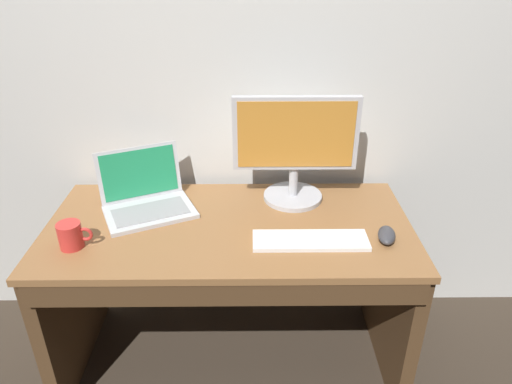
{
  "coord_description": "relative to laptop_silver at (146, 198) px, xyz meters",
  "views": [
    {
      "loc": [
        0.09,
        -1.57,
        1.68
      ],
      "look_at": [
        0.11,
        0.0,
        0.85
      ],
      "focal_mm": 32.97,
      "sensor_mm": 36.0,
      "label": 1
    }
  ],
  "objects": [
    {
      "name": "laptop_silver",
      "position": [
        0.0,
        0.0,
        0.0
      ],
      "size": [
        0.43,
        0.39,
        0.24
      ],
      "color": "silver",
      "rests_on": "desk"
    },
    {
      "name": "external_monitor",
      "position": [
        0.61,
        0.07,
        0.19
      ],
      "size": [
        0.5,
        0.25,
        0.45
      ],
      "color": "#B7B7BC",
      "rests_on": "desk"
    },
    {
      "name": "ground_plane",
      "position": [
        0.34,
        -0.12,
        -0.76
      ],
      "size": [
        14.0,
        14.0,
        0.0
      ],
      "primitive_type": "plane",
      "color": "#382D23"
    },
    {
      "name": "coffee_mug",
      "position": [
        -0.22,
        -0.27,
        -0.0
      ],
      "size": [
        0.12,
        0.09,
        0.1
      ],
      "color": "red",
      "rests_on": "desk"
    },
    {
      "name": "wired_keyboard",
      "position": [
        0.65,
        -0.25,
        -0.04
      ],
      "size": [
        0.42,
        0.13,
        0.02
      ],
      "color": "white",
      "rests_on": "desk"
    },
    {
      "name": "desk",
      "position": [
        0.34,
        -0.13,
        -0.28
      ],
      "size": [
        1.42,
        0.69,
        0.71
      ],
      "color": "olive",
      "rests_on": "ground"
    },
    {
      "name": "computer_mouse",
      "position": [
        0.93,
        -0.24,
        -0.03
      ],
      "size": [
        0.09,
        0.13,
        0.04
      ],
      "primitive_type": "ellipsoid",
      "rotation": [
        0.0,
        0.0,
        -0.22
      ],
      "color": "#38383D",
      "rests_on": "desk"
    }
  ]
}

